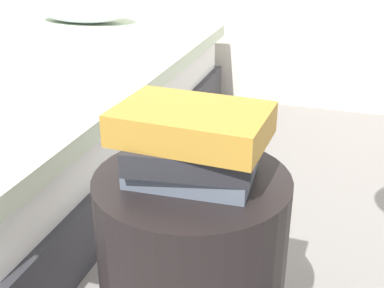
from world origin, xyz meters
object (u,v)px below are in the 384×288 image
side_table (192,286)px  book_charcoal (192,148)px  bed (0,108)px  book_slate (190,170)px  book_ochre (193,123)px

side_table → book_charcoal: (-0.00, 0.01, 0.33)m
bed → book_slate: 1.51m
side_table → book_charcoal: book_charcoal is taller
bed → book_ochre: 1.53m
side_table → book_ochre: bearing=72.2°
bed → book_slate: bearing=-37.6°
bed → side_table: bed is taller
book_slate → bed: bearing=140.0°
book_slate → book_charcoal: (0.00, 0.01, 0.04)m
side_table → book_ochre: 0.38m
bed → side_table: size_ratio=3.76×
side_table → book_slate: 0.29m
book_slate → book_charcoal: 0.04m
bed → book_charcoal: bed is taller
side_table → book_charcoal: bearing=103.6°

